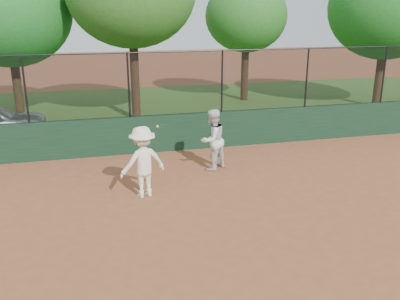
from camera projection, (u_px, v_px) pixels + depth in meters
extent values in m
plane|color=#975230|center=(188.00, 243.00, 8.94)|extent=(80.00, 80.00, 0.00)
cube|color=#193721|center=(147.00, 134.00, 14.29)|extent=(26.00, 0.20, 1.20)
cube|color=#2D541A|center=(129.00, 111.00, 20.00)|extent=(36.00, 12.00, 0.01)
imported|color=white|center=(212.00, 140.00, 12.71)|extent=(1.08, 1.02, 1.77)
imported|color=white|center=(143.00, 162.00, 10.87)|extent=(1.29, 0.96, 1.79)
sphere|color=yellow|center=(157.00, 126.00, 10.31)|extent=(0.06, 0.06, 0.06)
cube|color=black|center=(145.00, 85.00, 13.79)|extent=(26.00, 0.02, 2.00)
cylinder|color=black|center=(144.00, 52.00, 13.49)|extent=(26.00, 0.04, 0.04)
cylinder|color=black|center=(25.00, 90.00, 12.97)|extent=(0.06, 0.06, 2.00)
cylinder|color=black|center=(129.00, 85.00, 13.67)|extent=(0.06, 0.06, 2.00)
cylinder|color=black|center=(222.00, 81.00, 14.38)|extent=(0.06, 0.06, 2.00)
cylinder|color=black|center=(307.00, 78.00, 15.08)|extent=(0.06, 0.06, 2.00)
cylinder|color=black|center=(384.00, 75.00, 15.78)|extent=(0.06, 0.06, 2.00)
cylinder|color=#432E17|center=(18.00, 90.00, 18.48)|extent=(0.36, 0.36, 2.36)
ellipsoid|color=#1D6521|center=(8.00, 12.00, 17.52)|extent=(4.95, 4.50, 4.27)
cylinder|color=#492D1A|center=(135.00, 82.00, 18.15)|extent=(0.36, 0.36, 3.13)
cylinder|color=#432816|center=(245.00, 75.00, 22.08)|extent=(0.36, 0.36, 2.53)
ellipsoid|color=#26611F|center=(246.00, 16.00, 21.21)|extent=(3.96, 3.60, 3.42)
cylinder|color=#4D311B|center=(378.00, 81.00, 20.64)|extent=(0.36, 0.36, 2.42)
ellipsoid|color=#1B611C|center=(387.00, 7.00, 19.63)|extent=(5.26, 4.78, 4.54)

